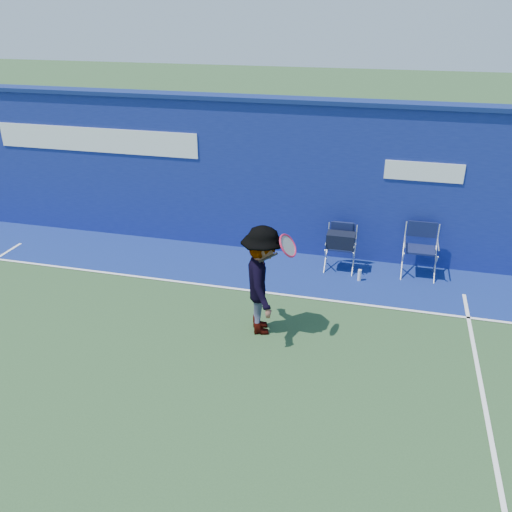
% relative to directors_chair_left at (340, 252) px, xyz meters
% --- Properties ---
extents(ground, '(80.00, 80.00, 0.00)m').
position_rel_directors_chair_left_xyz_m(ground, '(-2.24, -4.47, -0.38)').
color(ground, '#2A4927').
rests_on(ground, ground).
extents(stadium_wall, '(24.00, 0.50, 3.08)m').
position_rel_directors_chair_left_xyz_m(stadium_wall, '(-2.25, 0.73, 1.17)').
color(stadium_wall, navy).
rests_on(stadium_wall, ground).
extents(out_of_bounds_strip, '(24.00, 1.80, 0.01)m').
position_rel_directors_chair_left_xyz_m(out_of_bounds_strip, '(-2.24, -0.37, -0.38)').
color(out_of_bounds_strip, navy).
rests_on(out_of_bounds_strip, ground).
extents(court_lines, '(24.00, 12.00, 0.01)m').
position_rel_directors_chair_left_xyz_m(court_lines, '(-2.24, -3.87, -0.37)').
color(court_lines, white).
rests_on(court_lines, out_of_bounds_strip).
extents(directors_chair_left, '(0.53, 0.49, 0.89)m').
position_rel_directors_chair_left_xyz_m(directors_chair_left, '(0.00, 0.00, 0.00)').
color(directors_chair_left, silver).
rests_on(directors_chair_left, ground).
extents(directors_chair_right, '(0.59, 0.53, 0.99)m').
position_rel_directors_chair_left_xyz_m(directors_chair_right, '(1.46, 0.12, -0.07)').
color(directors_chair_right, silver).
rests_on(directors_chair_right, ground).
extents(water_bottle, '(0.07, 0.07, 0.22)m').
position_rel_directors_chair_left_xyz_m(water_bottle, '(0.42, -0.38, -0.27)').
color(water_bottle, silver).
rests_on(water_bottle, ground).
extents(tennis_player, '(1.04, 1.27, 1.74)m').
position_rel_directors_chair_left_xyz_m(tennis_player, '(-0.93, -2.44, 0.49)').
color(tennis_player, '#EA4738').
rests_on(tennis_player, ground).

